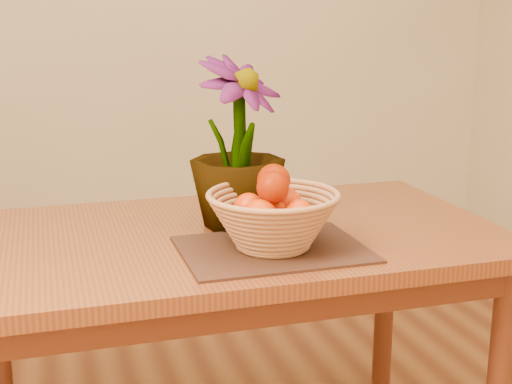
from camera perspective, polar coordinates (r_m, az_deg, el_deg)
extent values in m
cube|color=#F3E4B9|center=(3.69, -10.11, 14.60)|extent=(4.00, 0.02, 2.70)
cube|color=brown|center=(1.86, -1.96, -3.74)|extent=(1.40, 0.80, 0.04)
cube|color=#512413|center=(1.88, -1.95, -5.48)|extent=(1.28, 0.68, 0.08)
cylinder|color=#512413|center=(2.49, 10.25, -8.51)|extent=(0.06, 0.06, 0.71)
cube|color=#3C2016|center=(1.71, 1.36, -4.60)|extent=(0.44, 0.33, 0.01)
cylinder|color=#A77045|center=(1.70, 1.36, -4.37)|extent=(0.16, 0.16, 0.01)
sphere|color=#EF4503|center=(1.68, 1.38, -1.67)|extent=(0.07, 0.07, 0.07)
sphere|color=#EF4503|center=(1.73, 2.37, -0.93)|extent=(0.08, 0.08, 0.08)
sphere|color=#EF4503|center=(1.71, -0.60, -1.28)|extent=(0.07, 0.07, 0.07)
sphere|color=#EF4503|center=(1.62, 0.32, -1.99)|extent=(0.08, 0.08, 0.08)
sphere|color=#EF4503|center=(1.65, 3.42, -1.85)|extent=(0.07, 0.07, 0.07)
sphere|color=#EF4503|center=(1.69, 1.43, 0.92)|extent=(0.08, 0.08, 0.08)
sphere|color=#EF4503|center=(1.63, 1.35, 0.38)|extent=(0.08, 0.08, 0.08)
sphere|color=#EF4503|center=(1.69, 1.43, 0.92)|extent=(0.08, 0.08, 0.08)
sphere|color=#EF4503|center=(1.63, 1.35, 0.38)|extent=(0.08, 0.08, 0.08)
imported|color=#194513|center=(1.85, -1.48, 3.93)|extent=(0.35, 0.35, 0.45)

